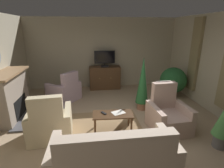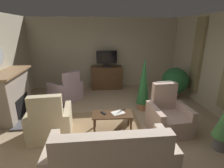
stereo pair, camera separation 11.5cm
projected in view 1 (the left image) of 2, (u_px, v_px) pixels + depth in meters
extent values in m
cube|color=tan|center=(115.00, 132.00, 4.15)|extent=(6.52, 7.58, 0.04)
cube|color=#B2A88E|center=(102.00, 53.00, 7.05)|extent=(6.52, 0.10, 2.79)
cube|color=#8E7F56|center=(195.00, 55.00, 5.65)|extent=(0.10, 0.44, 2.35)
cube|color=#8E704C|center=(100.00, 128.00, 4.27)|extent=(2.07, 1.75, 0.01)
cube|color=#4C4C51|center=(30.00, 115.00, 4.87)|extent=(0.50, 1.62, 0.04)
cube|color=gray|center=(10.00, 97.00, 4.63)|extent=(0.48, 1.42, 1.24)
cube|color=black|center=(19.00, 106.00, 4.75)|extent=(0.10, 0.79, 0.52)
cube|color=#93704C|center=(7.00, 73.00, 4.44)|extent=(0.60, 1.58, 0.05)
cube|color=#352315|center=(105.00, 87.00, 7.15)|extent=(1.17, 0.43, 0.06)
cube|color=#4C331E|center=(105.00, 78.00, 7.02)|extent=(1.23, 0.49, 0.92)
sphere|color=tan|center=(100.00, 78.00, 6.73)|extent=(0.03, 0.03, 0.03)
sphere|color=tan|center=(111.00, 78.00, 6.79)|extent=(0.03, 0.03, 0.03)
cube|color=black|center=(105.00, 66.00, 6.82)|extent=(0.29, 0.20, 0.06)
cylinder|color=black|center=(105.00, 64.00, 6.80)|extent=(0.04, 0.04, 0.08)
cube|color=black|center=(105.00, 57.00, 6.71)|extent=(0.80, 0.05, 0.49)
cube|color=black|center=(105.00, 57.00, 6.68)|extent=(0.76, 0.01, 0.45)
cube|color=#422B19|center=(113.00, 114.00, 4.06)|extent=(0.96, 0.50, 0.03)
cylinder|color=#422B19|center=(129.00, 118.00, 4.33)|extent=(0.04, 0.04, 0.42)
cylinder|color=#422B19|center=(95.00, 120.00, 4.26)|extent=(0.04, 0.04, 0.42)
cylinder|color=#422B19|center=(131.00, 126.00, 4.00)|extent=(0.04, 0.04, 0.42)
cylinder|color=#422B19|center=(95.00, 128.00, 3.93)|extent=(0.04, 0.04, 0.42)
cube|color=black|center=(104.00, 113.00, 4.07)|extent=(0.13, 0.17, 0.02)
cube|color=silver|center=(118.00, 113.00, 4.11)|extent=(0.36, 0.31, 0.01)
cube|color=#C6B29E|center=(113.00, 162.00, 2.91)|extent=(1.74, 0.85, 0.43)
cube|color=#C6B29E|center=(117.00, 151.00, 2.45)|extent=(1.74, 0.20, 0.54)
cube|color=#C6B29E|center=(55.00, 162.00, 2.75)|extent=(0.15, 0.85, 0.65)
cube|color=#C6B29E|center=(167.00, 152.00, 2.99)|extent=(0.15, 0.85, 0.65)
cube|color=tan|center=(140.00, 148.00, 2.73)|extent=(0.37, 0.18, 0.36)
cube|color=#BC9E8E|center=(168.00, 122.00, 4.17)|extent=(0.65, 0.91, 0.44)
cube|color=#BC9E8E|center=(164.00, 95.00, 4.33)|extent=(0.61, 0.22, 0.67)
cube|color=#BC9E8E|center=(182.00, 116.00, 4.20)|extent=(0.18, 0.89, 0.64)
cube|color=#BC9E8E|center=(155.00, 119.00, 4.07)|extent=(0.18, 0.89, 0.64)
cube|color=white|center=(163.00, 85.00, 4.32)|extent=(0.38, 0.04, 0.24)
cube|color=tan|center=(51.00, 127.00, 3.91)|extent=(0.72, 0.89, 0.46)
cube|color=tan|center=(46.00, 112.00, 3.44)|extent=(0.67, 0.23, 0.65)
cube|color=tan|center=(32.00, 125.00, 3.81)|extent=(0.20, 0.85, 0.66)
cube|color=tan|center=(69.00, 121.00, 3.96)|extent=(0.20, 0.85, 0.66)
cube|color=#AD93A3|center=(64.00, 94.00, 5.95)|extent=(1.04, 1.01, 0.43)
cube|color=#AD93A3|center=(70.00, 81.00, 5.63)|extent=(0.53, 0.59, 0.59)
cube|color=#AD93A3|center=(55.00, 94.00, 5.62)|extent=(0.74, 0.64, 0.63)
cube|color=#AD93A3|center=(72.00, 88.00, 6.22)|extent=(0.74, 0.64, 0.63)
cylinder|color=#99664C|center=(171.00, 94.00, 6.19)|extent=(0.33, 0.33, 0.23)
sphere|color=#235B2D|center=(173.00, 80.00, 6.03)|extent=(0.90, 0.90, 0.90)
cylinder|color=slate|center=(220.00, 141.00, 3.57)|extent=(0.29, 0.29, 0.29)
cylinder|color=#99664C|center=(141.00, 106.00, 5.28)|extent=(0.27, 0.27, 0.23)
cone|color=#235B2D|center=(143.00, 81.00, 5.03)|extent=(0.38, 0.38, 1.38)
ellipsoid|color=#2D2D33|center=(62.00, 110.00, 5.07)|extent=(0.36, 0.25, 0.18)
sphere|color=#2D2D33|center=(69.00, 109.00, 5.04)|extent=(0.13, 0.13, 0.13)
cone|color=#2D2D33|center=(69.00, 107.00, 5.06)|extent=(0.04, 0.04, 0.04)
cone|color=#2D2D33|center=(68.00, 108.00, 4.99)|extent=(0.04, 0.04, 0.04)
cylinder|color=#2D2D33|center=(54.00, 110.00, 5.16)|extent=(0.22, 0.09, 0.09)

